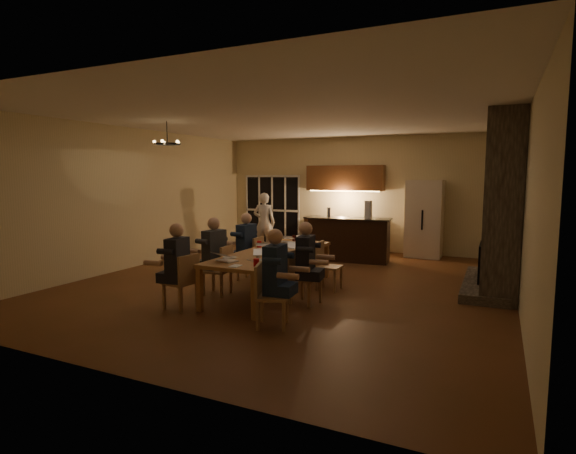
# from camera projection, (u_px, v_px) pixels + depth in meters

# --- Properties ---
(floor) EXTENTS (9.00, 9.00, 0.00)m
(floor) POSITION_uv_depth(u_px,v_px,m) (291.00, 284.00, 8.85)
(floor) COLOR brown
(floor) RESTS_ON ground
(back_wall) EXTENTS (8.00, 0.04, 3.20)m
(back_wall) POSITION_uv_depth(u_px,v_px,m) (358.00, 194.00, 12.73)
(back_wall) COLOR beige
(back_wall) RESTS_ON ground
(left_wall) EXTENTS (0.04, 9.00, 3.20)m
(left_wall) POSITION_uv_depth(u_px,v_px,m) (133.00, 198.00, 10.36)
(left_wall) COLOR beige
(left_wall) RESTS_ON ground
(right_wall) EXTENTS (0.04, 9.00, 3.20)m
(right_wall) POSITION_uv_depth(u_px,v_px,m) (526.00, 209.00, 6.96)
(right_wall) COLOR beige
(right_wall) RESTS_ON ground
(ceiling) EXTENTS (8.00, 9.00, 0.04)m
(ceiling) POSITION_uv_depth(u_px,v_px,m) (291.00, 117.00, 8.48)
(ceiling) COLOR white
(ceiling) RESTS_ON back_wall
(french_doors) EXTENTS (1.86, 0.08, 2.10)m
(french_doors) POSITION_uv_depth(u_px,v_px,m) (273.00, 210.00, 13.89)
(french_doors) COLOR black
(french_doors) RESTS_ON ground
(fireplace) EXTENTS (0.58, 2.50, 3.20)m
(fireplace) POSITION_uv_depth(u_px,v_px,m) (503.00, 204.00, 8.18)
(fireplace) COLOR #635A4E
(fireplace) RESTS_ON ground
(kitchenette) EXTENTS (2.24, 0.68, 2.40)m
(kitchenette) POSITION_uv_depth(u_px,v_px,m) (344.00, 208.00, 12.61)
(kitchenette) COLOR brown
(kitchenette) RESTS_ON ground
(refrigerator) EXTENTS (0.90, 0.68, 2.00)m
(refrigerator) POSITION_uv_depth(u_px,v_px,m) (424.00, 219.00, 11.66)
(refrigerator) COLOR beige
(refrigerator) RESTS_ON ground
(dining_table) EXTENTS (1.10, 3.17, 0.75)m
(dining_table) POSITION_uv_depth(u_px,v_px,m) (272.00, 272.00, 8.15)
(dining_table) COLOR #C17F4D
(dining_table) RESTS_ON ground
(bar_island) EXTENTS (2.09, 0.86, 1.08)m
(bar_island) POSITION_uv_depth(u_px,v_px,m) (349.00, 239.00, 11.14)
(bar_island) COLOR black
(bar_island) RESTS_ON ground
(chair_left_near) EXTENTS (0.50, 0.50, 0.89)m
(chair_left_near) POSITION_uv_depth(u_px,v_px,m) (180.00, 281.00, 7.13)
(chair_left_near) COLOR tan
(chair_left_near) RESTS_ON ground
(chair_left_mid) EXTENTS (0.48, 0.48, 0.89)m
(chair_left_mid) POSITION_uv_depth(u_px,v_px,m) (217.00, 270.00, 7.99)
(chair_left_mid) COLOR tan
(chair_left_mid) RESTS_ON ground
(chair_left_far) EXTENTS (0.45, 0.45, 0.89)m
(chair_left_far) POSITION_uv_depth(u_px,v_px,m) (250.00, 258.00, 9.11)
(chair_left_far) COLOR tan
(chair_left_far) RESTS_ON ground
(chair_right_near) EXTENTS (0.56, 0.56, 0.89)m
(chair_right_near) POSITION_uv_depth(u_px,v_px,m) (273.00, 296.00, 6.28)
(chair_right_near) COLOR tan
(chair_right_near) RESTS_ON ground
(chair_right_mid) EXTENTS (0.51, 0.51, 0.89)m
(chair_right_mid) POSITION_uv_depth(u_px,v_px,m) (306.00, 277.00, 7.41)
(chair_right_mid) COLOR tan
(chair_right_mid) RESTS_ON ground
(chair_right_far) EXTENTS (0.44, 0.44, 0.89)m
(chair_right_far) POSITION_uv_depth(u_px,v_px,m) (329.00, 266.00, 8.34)
(chair_right_far) COLOR tan
(chair_right_far) RESTS_ON ground
(person_left_near) EXTENTS (0.68, 0.68, 1.38)m
(person_left_near) POSITION_uv_depth(u_px,v_px,m) (178.00, 267.00, 7.06)
(person_left_near) COLOR black
(person_left_near) RESTS_ON ground
(person_right_near) EXTENTS (0.65, 0.65, 1.38)m
(person_right_near) POSITION_uv_depth(u_px,v_px,m) (275.00, 277.00, 6.34)
(person_right_near) COLOR #1D2E48
(person_right_near) RESTS_ON ground
(person_left_mid) EXTENTS (0.69, 0.69, 1.38)m
(person_left_mid) POSITION_uv_depth(u_px,v_px,m) (214.00, 256.00, 8.04)
(person_left_mid) COLOR #363B40
(person_left_mid) RESTS_ON ground
(person_right_mid) EXTENTS (0.68, 0.68, 1.38)m
(person_right_mid) POSITION_uv_depth(u_px,v_px,m) (306.00, 264.00, 7.28)
(person_right_mid) COLOR black
(person_right_mid) RESTS_ON ground
(person_left_far) EXTENTS (0.65, 0.65, 1.38)m
(person_left_far) POSITION_uv_depth(u_px,v_px,m) (247.00, 247.00, 9.01)
(person_left_far) COLOR #1D2E48
(person_left_far) RESTS_ON ground
(standing_person) EXTENTS (0.68, 0.52, 1.65)m
(standing_person) POSITION_uv_depth(u_px,v_px,m) (264.00, 223.00, 12.39)
(standing_person) COLOR silver
(standing_person) RESTS_ON ground
(chandelier) EXTENTS (0.53, 0.53, 0.03)m
(chandelier) POSITION_uv_depth(u_px,v_px,m) (167.00, 144.00, 9.01)
(chandelier) COLOR black
(chandelier) RESTS_ON ceiling
(laptop_a) EXTENTS (0.39, 0.36, 0.23)m
(laptop_a) POSITION_uv_depth(u_px,v_px,m) (227.00, 254.00, 7.19)
(laptop_a) COLOR silver
(laptop_a) RESTS_ON dining_table
(laptop_b) EXTENTS (0.41, 0.40, 0.23)m
(laptop_b) POSITION_uv_depth(u_px,v_px,m) (263.00, 254.00, 7.23)
(laptop_b) COLOR silver
(laptop_b) RESTS_ON dining_table
(laptop_c) EXTENTS (0.41, 0.39, 0.23)m
(laptop_c) POSITION_uv_depth(u_px,v_px,m) (265.00, 244.00, 8.28)
(laptop_c) COLOR silver
(laptop_c) RESTS_ON dining_table
(laptop_d) EXTENTS (0.40, 0.37, 0.23)m
(laptop_d) POSITION_uv_depth(u_px,v_px,m) (288.00, 246.00, 7.99)
(laptop_d) COLOR silver
(laptop_d) RESTS_ON dining_table
(laptop_e) EXTENTS (0.34, 0.30, 0.23)m
(laptop_e) POSITION_uv_depth(u_px,v_px,m) (288.00, 237.00, 9.21)
(laptop_e) COLOR silver
(laptop_e) RESTS_ON dining_table
(laptop_f) EXTENTS (0.42, 0.41, 0.23)m
(laptop_f) POSITION_uv_depth(u_px,v_px,m) (306.00, 239.00, 8.93)
(laptop_f) COLOR silver
(laptop_f) RESTS_ON dining_table
(mug_front) EXTENTS (0.09, 0.09, 0.10)m
(mug_front) POSITION_uv_depth(u_px,v_px,m) (259.00, 253.00, 7.68)
(mug_front) COLOR white
(mug_front) RESTS_ON dining_table
(mug_mid) EXTENTS (0.07, 0.07, 0.10)m
(mug_mid) POSITION_uv_depth(u_px,v_px,m) (288.00, 245.00, 8.51)
(mug_mid) COLOR white
(mug_mid) RESTS_ON dining_table
(mug_back) EXTENTS (0.08, 0.08, 0.10)m
(mug_back) POSITION_uv_depth(u_px,v_px,m) (278.00, 242.00, 8.97)
(mug_back) COLOR white
(mug_back) RESTS_ON dining_table
(redcup_near) EXTENTS (0.09, 0.09, 0.12)m
(redcup_near) POSITION_uv_depth(u_px,v_px,m) (256.00, 263.00, 6.79)
(redcup_near) COLOR red
(redcup_near) RESTS_ON dining_table
(redcup_mid) EXTENTS (0.08, 0.08, 0.12)m
(redcup_mid) POSITION_uv_depth(u_px,v_px,m) (259.00, 244.00, 8.61)
(redcup_mid) COLOR red
(redcup_mid) RESTS_ON dining_table
(redcup_far) EXTENTS (0.09, 0.09, 0.12)m
(redcup_far) POSITION_uv_depth(u_px,v_px,m) (310.00, 240.00, 9.22)
(redcup_far) COLOR red
(redcup_far) RESTS_ON dining_table
(can_silver) EXTENTS (0.06, 0.06, 0.12)m
(can_silver) POSITION_uv_depth(u_px,v_px,m) (258.00, 255.00, 7.45)
(can_silver) COLOR #B2B2B7
(can_silver) RESTS_ON dining_table
(can_cola) EXTENTS (0.07, 0.07, 0.12)m
(can_cola) POSITION_uv_depth(u_px,v_px,m) (294.00, 238.00, 9.46)
(can_cola) COLOR #3F0F0C
(can_cola) RESTS_ON dining_table
(can_right) EXTENTS (0.06, 0.06, 0.12)m
(can_right) POSITION_uv_depth(u_px,v_px,m) (299.00, 248.00, 8.13)
(can_right) COLOR #B2B2B7
(can_right) RESTS_ON dining_table
(plate_near) EXTENTS (0.23, 0.23, 0.02)m
(plate_near) POSITION_uv_depth(u_px,v_px,m) (273.00, 258.00, 7.42)
(plate_near) COLOR white
(plate_near) RESTS_ON dining_table
(plate_left) EXTENTS (0.23, 0.23, 0.02)m
(plate_left) POSITION_uv_depth(u_px,v_px,m) (230.00, 258.00, 7.48)
(plate_left) COLOR white
(plate_left) RESTS_ON dining_table
(plate_far) EXTENTS (0.28, 0.28, 0.02)m
(plate_far) POSITION_uv_depth(u_px,v_px,m) (306.00, 247.00, 8.59)
(plate_far) COLOR white
(plate_far) RESTS_ON dining_table
(notepad) EXTENTS (0.15, 0.20, 0.01)m
(notepad) POSITION_uv_depth(u_px,v_px,m) (235.00, 266.00, 6.80)
(notepad) COLOR white
(notepad) RESTS_ON dining_table
(bar_bottle) EXTENTS (0.08, 0.08, 0.24)m
(bar_bottle) POSITION_uv_depth(u_px,v_px,m) (329.00, 212.00, 11.31)
(bar_bottle) COLOR #99999E
(bar_bottle) RESTS_ON bar_island
(bar_blender) EXTENTS (0.16, 0.16, 0.43)m
(bar_blender) POSITION_uv_depth(u_px,v_px,m) (368.00, 210.00, 10.85)
(bar_blender) COLOR silver
(bar_blender) RESTS_ON bar_island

